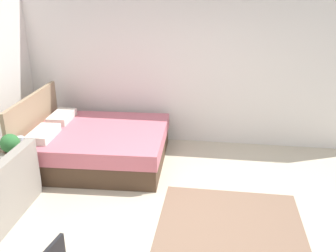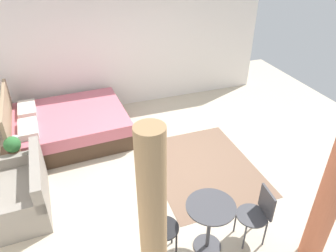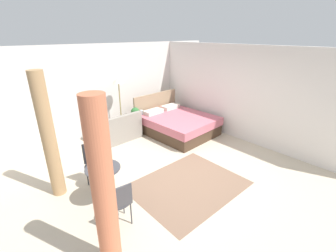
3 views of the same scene
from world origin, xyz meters
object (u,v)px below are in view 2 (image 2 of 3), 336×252
(bed, at_px, (68,126))
(nightstand, at_px, (18,164))
(cafe_chair_near_window, at_px, (157,225))
(cafe_chair_near_couch, at_px, (258,211))
(potted_plant, at_px, (13,146))
(couch, at_px, (22,193))
(vase, at_px, (16,142))
(balcony_table, at_px, (210,219))

(bed, relative_size, nightstand, 4.43)
(cafe_chair_near_window, height_order, cafe_chair_near_couch, cafe_chair_near_window)
(potted_plant, height_order, cafe_chair_near_window, cafe_chair_near_window)
(couch, height_order, cafe_chair_near_window, cafe_chair_near_window)
(vase, relative_size, balcony_table, 0.30)
(couch, bearing_deg, cafe_chair_near_couch, -119.08)
(bed, bearing_deg, vase, 131.14)
(couch, distance_m, nightstand, 0.83)
(bed, relative_size, potted_plant, 6.29)
(cafe_chair_near_couch, bearing_deg, vase, 49.32)
(couch, xyz_separation_m, nightstand, (0.82, 0.10, -0.04))
(bed, height_order, cafe_chair_near_couch, bed)
(bed, xyz_separation_m, nightstand, (-0.86, 0.89, -0.07))
(bed, distance_m, couch, 1.86)
(bed, bearing_deg, cafe_chair_near_window, -165.07)
(bed, distance_m, cafe_chair_near_couch, 3.98)
(nightstand, relative_size, potted_plant, 1.42)
(vase, distance_m, cafe_chair_near_window, 2.94)
(cafe_chair_near_couch, bearing_deg, nightstand, 51.11)
(nightstand, bearing_deg, cafe_chair_near_couch, -128.89)
(cafe_chair_near_window, bearing_deg, vase, 34.91)
(balcony_table, bearing_deg, vase, 43.01)
(couch, xyz_separation_m, cafe_chair_near_couch, (-1.65, -2.97, 0.22))
(couch, bearing_deg, potted_plant, 5.86)
(bed, distance_m, balcony_table, 3.59)
(potted_plant, distance_m, vase, 0.23)
(balcony_table, bearing_deg, cafe_chair_near_couch, -96.31)
(bed, relative_size, couch, 1.63)
(balcony_table, bearing_deg, potted_plant, 45.89)
(nightstand, bearing_deg, balcony_table, -135.01)
(potted_plant, bearing_deg, couch, -174.14)
(bed, xyz_separation_m, balcony_table, (-3.26, -1.51, 0.21))
(balcony_table, xyz_separation_m, cafe_chair_near_window, (0.11, 0.67, 0.04))
(potted_plant, bearing_deg, nightstand, 14.79)
(bed, bearing_deg, balcony_table, -155.19)
(potted_plant, height_order, vase, potted_plant)
(couch, relative_size, vase, 5.94)
(nightstand, xyz_separation_m, cafe_chair_near_couch, (-2.47, -3.07, 0.26))
(couch, relative_size, balcony_table, 1.80)
(nightstand, bearing_deg, couch, -173.03)
(vase, bearing_deg, cafe_chair_near_window, -145.09)
(bed, bearing_deg, cafe_chair_near_couch, -146.87)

